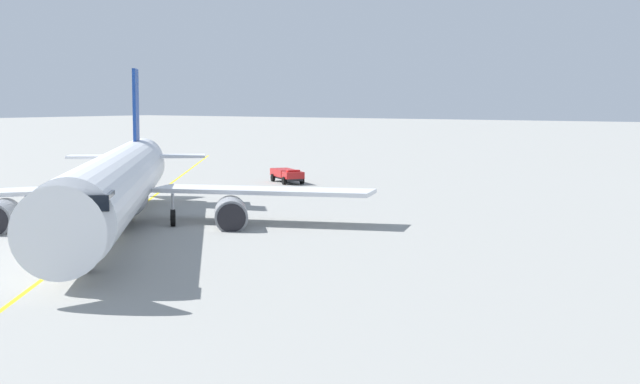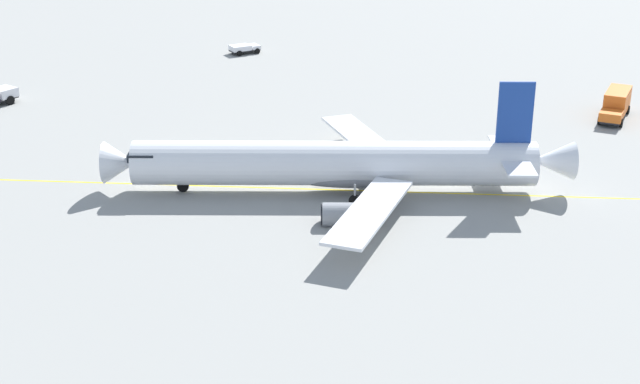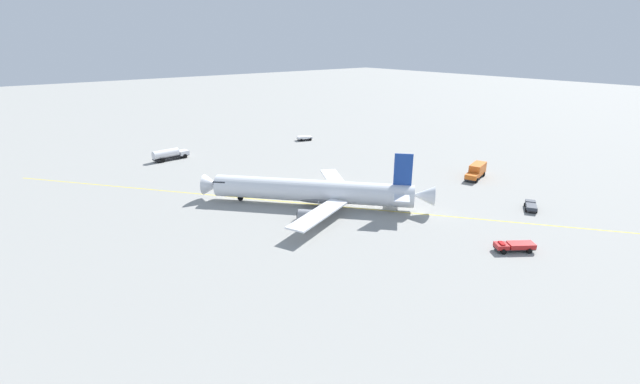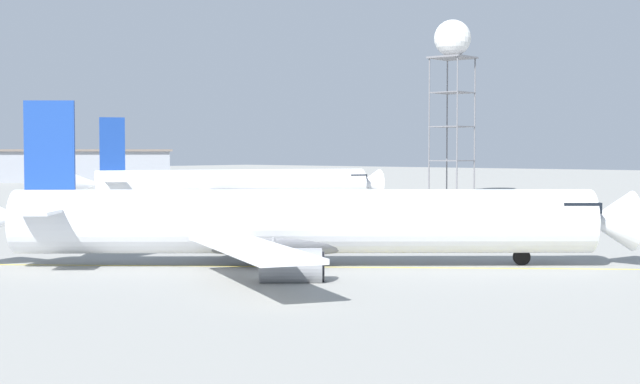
# 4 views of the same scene
# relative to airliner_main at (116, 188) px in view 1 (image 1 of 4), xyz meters

# --- Properties ---
(ground_plane) EXTENTS (600.00, 600.00, 0.00)m
(ground_plane) POSITION_rel_airliner_main_xyz_m (4.97, -1.03, -2.69)
(ground_plane) COLOR gray
(airliner_main) EXTENTS (31.30, 34.76, 10.79)m
(airliner_main) POSITION_rel_airliner_main_xyz_m (0.00, 0.00, 0.00)
(airliner_main) COLOR white
(airliner_main) RESTS_ON ground_plane
(ops_pickup_truck) EXTENTS (5.67, 4.75, 1.41)m
(ops_pickup_truck) POSITION_rel_airliner_main_xyz_m (11.40, -32.81, -1.88)
(ops_pickup_truck) COLOR #232326
(ops_pickup_truck) RESTS_ON ground_plane
(baggage_truck_truck) EXTENTS (4.66, 3.75, 1.22)m
(baggage_truck_truck) POSITION_rel_airliner_main_xyz_m (29.40, -26.15, -1.97)
(baggage_truck_truck) COLOR #232326
(baggage_truck_truck) RESTS_ON ground_plane
(taxiway_centreline) EXTENTS (88.46, 115.89, 0.01)m
(taxiway_centreline) POSITION_rel_airliner_main_xyz_m (3.54, -3.80, -2.68)
(taxiway_centreline) COLOR yellow
(taxiway_centreline) RESTS_ON ground_plane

